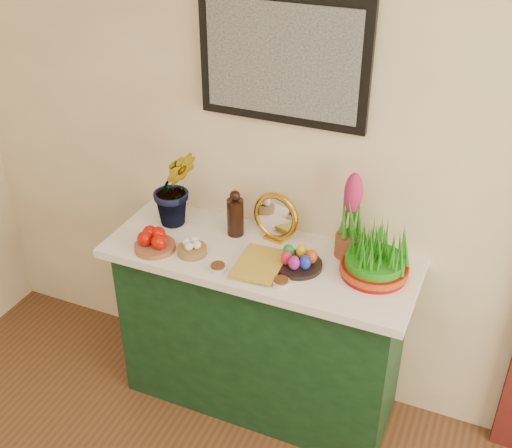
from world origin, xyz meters
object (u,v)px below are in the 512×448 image
(book, at_px, (238,259))
(wheatgrass_sabzeh, at_px, (376,255))
(hyacinth_green, at_px, (174,175))
(sideboard, at_px, (260,333))
(mirror, at_px, (276,217))

(book, xyz_separation_m, wheatgrass_sabzeh, (0.56, 0.15, 0.09))
(hyacinth_green, distance_m, book, 0.51)
(sideboard, height_order, book, book)
(mirror, bearing_deg, sideboard, -96.19)
(wheatgrass_sabzeh, bearing_deg, mirror, 168.23)
(hyacinth_green, relative_size, book, 1.96)
(sideboard, bearing_deg, book, -119.17)
(hyacinth_green, bearing_deg, mirror, -30.66)
(sideboard, height_order, mirror, mirror)
(hyacinth_green, relative_size, mirror, 2.14)
(book, distance_m, wheatgrass_sabzeh, 0.59)
(hyacinth_green, bearing_deg, wheatgrass_sabzeh, -40.01)
(mirror, distance_m, wheatgrass_sabzeh, 0.50)
(sideboard, distance_m, mirror, 0.59)
(mirror, relative_size, book, 0.92)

